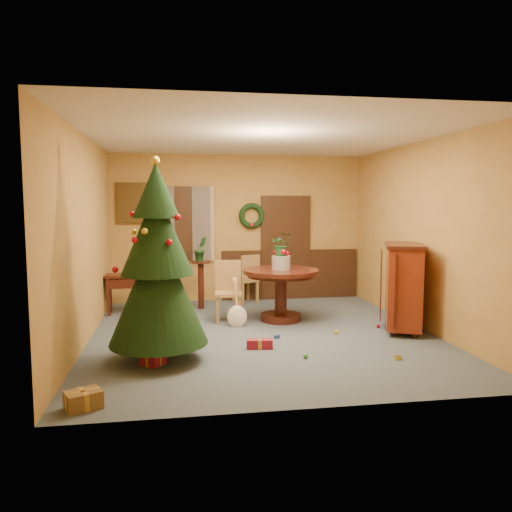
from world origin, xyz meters
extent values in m
plane|color=#3B4956|center=(0.00, 0.00, 0.00)|extent=(5.50, 5.50, 0.00)
plane|color=silver|center=(0.00, 0.00, 2.90)|extent=(5.50, 5.50, 0.00)
plane|color=olive|center=(0.00, 2.75, 1.45)|extent=(5.00, 0.00, 5.00)
plane|color=olive|center=(0.00, -2.75, 1.45)|extent=(5.00, 0.00, 5.00)
plane|color=olive|center=(-2.50, 0.00, 1.45)|extent=(0.00, 5.50, 5.50)
plane|color=olive|center=(2.50, 0.00, 1.45)|extent=(0.00, 5.50, 5.50)
cube|color=black|center=(1.05, 2.71, 0.50)|extent=(2.80, 0.06, 1.00)
cube|color=black|center=(0.95, 2.70, 1.05)|extent=(1.00, 0.08, 2.10)
cube|color=white|center=(0.95, 2.73, 1.00)|extent=(0.80, 0.03, 1.90)
cube|color=black|center=(-1.10, 2.70, 1.55)|extent=(1.05, 0.08, 1.45)
cube|color=white|center=(-1.10, 2.73, 1.55)|extent=(0.88, 0.03, 1.25)
cube|color=white|center=(-1.48, 2.65, 1.55)|extent=(0.42, 0.02, 1.45)
cube|color=white|center=(-0.72, 2.65, 1.55)|extent=(0.42, 0.02, 1.45)
torus|color=black|center=(0.25, 2.67, 1.70)|extent=(0.51, 0.11, 0.51)
cube|color=#4C3819|center=(-2.05, 2.71, 1.95)|extent=(0.62, 0.05, 0.78)
cube|color=gray|center=(-2.05, 2.74, 1.95)|extent=(0.48, 0.02, 0.62)
cylinder|color=black|center=(0.45, 0.82, 0.83)|extent=(1.25, 1.25, 0.07)
cylinder|color=black|center=(0.45, 0.82, 0.76)|extent=(1.12, 1.12, 0.04)
cylinder|color=black|center=(0.45, 0.82, 0.42)|extent=(0.20, 0.20, 0.69)
cylinder|color=black|center=(0.45, 0.82, 0.06)|extent=(0.67, 0.67, 0.11)
cylinder|color=slate|center=(0.45, 0.82, 0.97)|extent=(0.31, 0.31, 0.23)
imported|color=#1E4C23|center=(0.45, 0.82, 1.28)|extent=(0.34, 0.30, 0.38)
cube|color=olive|center=(-0.41, 0.89, 0.46)|extent=(0.47, 0.47, 0.05)
cube|color=olive|center=(-0.40, 1.09, 0.74)|extent=(0.43, 0.08, 0.51)
cube|color=olive|center=(-0.22, 1.05, 0.22)|extent=(0.05, 0.05, 0.44)
cube|color=olive|center=(-0.57, 1.08, 0.22)|extent=(0.05, 0.05, 0.44)
cube|color=olive|center=(-0.26, 0.70, 0.22)|extent=(0.05, 0.05, 0.44)
cube|color=olive|center=(-0.60, 0.73, 0.22)|extent=(0.05, 0.05, 0.44)
cube|color=olive|center=(0.09, 2.44, 0.44)|extent=(0.55, 0.55, 0.05)
cube|color=olive|center=(0.16, 2.27, 0.71)|extent=(0.39, 0.21, 0.49)
cube|color=olive|center=(0.00, 2.22, 0.21)|extent=(0.06, 0.06, 0.42)
cube|color=olive|center=(0.31, 2.36, 0.21)|extent=(0.06, 0.06, 0.42)
cube|color=olive|center=(-0.14, 2.52, 0.21)|extent=(0.06, 0.06, 0.42)
cube|color=olive|center=(0.17, 2.66, 0.21)|extent=(0.06, 0.06, 0.42)
cylinder|color=black|center=(-0.81, 1.98, 0.43)|extent=(0.11, 0.11, 0.86)
cylinder|color=black|center=(-0.81, 1.98, 0.87)|extent=(0.35, 0.35, 0.03)
imported|color=#19471E|center=(-0.81, 1.98, 1.12)|extent=(0.31, 0.28, 0.45)
cylinder|color=#382111|center=(-1.48, -1.02, 0.13)|extent=(0.15, 0.15, 0.26)
cone|color=black|center=(-1.48, -1.02, 0.94)|extent=(1.21, 1.21, 1.44)
cone|color=black|center=(-1.48, -1.02, 1.60)|extent=(0.88, 0.88, 1.05)
cone|color=black|center=(-1.48, -1.02, 2.10)|extent=(0.57, 0.57, 0.66)
sphere|color=gold|center=(-1.48, -1.02, 2.45)|extent=(0.11, 0.11, 0.11)
cube|color=black|center=(-2.08, 1.77, 0.68)|extent=(0.80, 0.40, 0.05)
cube|color=black|center=(-2.08, 1.77, 0.56)|extent=(0.75, 0.36, 0.17)
cube|color=black|center=(-2.42, 1.77, 0.33)|extent=(0.05, 0.28, 0.65)
cube|color=black|center=(-1.75, 1.77, 0.33)|extent=(0.05, 0.28, 0.65)
cube|color=#5A180A|center=(2.15, -0.14, 0.69)|extent=(0.83, 1.10, 1.22)
cube|color=black|center=(2.15, -0.14, 1.31)|extent=(0.90, 1.17, 0.05)
cylinder|color=black|center=(2.15, -0.55, 0.04)|extent=(0.07, 0.07, 0.09)
cylinder|color=black|center=(2.15, 0.27, 0.04)|extent=(0.07, 0.07, 0.09)
cube|color=brown|center=(-2.15, -2.40, 0.09)|extent=(0.39, 0.35, 0.17)
cube|color=gold|center=(-2.15, -2.40, 0.09)|extent=(0.31, 0.17, 0.17)
cube|color=gold|center=(-2.15, -2.40, 0.09)|extent=(0.15, 0.24, 0.17)
cube|color=maroon|center=(-1.55, -1.18, 0.12)|extent=(0.32, 0.32, 0.23)
cube|color=gold|center=(-1.55, -1.18, 0.12)|extent=(0.21, 0.17, 0.24)
cube|color=gold|center=(-1.55, -1.18, 0.12)|extent=(0.17, 0.21, 0.24)
cube|color=brown|center=(-1.55, -0.88, 0.07)|extent=(0.30, 0.25, 0.13)
cube|color=gold|center=(-1.55, -0.88, 0.07)|extent=(0.25, 0.11, 0.14)
cube|color=gold|center=(-1.55, -0.88, 0.07)|extent=(0.10, 0.18, 0.14)
cube|color=maroon|center=(-0.16, -0.71, 0.06)|extent=(0.36, 0.18, 0.12)
cube|color=gold|center=(-0.16, -0.71, 0.06)|extent=(0.35, 0.06, 0.12)
cube|color=gold|center=(-0.16, -0.71, 0.06)|extent=(0.07, 0.15, 0.12)
cube|color=#233E98|center=(0.17, -0.26, 0.03)|extent=(0.09, 0.09, 0.05)
sphere|color=green|center=(0.33, -1.24, 0.03)|extent=(0.06, 0.06, 0.06)
cube|color=gold|center=(1.09, -0.16, 0.03)|extent=(0.06, 0.09, 0.05)
sphere|color=red|center=(1.86, 0.09, 0.03)|extent=(0.06, 0.06, 0.06)
cube|color=gold|center=(1.46, -1.47, 0.03)|extent=(0.08, 0.05, 0.05)
camera|label=1|loc=(-1.26, -7.16, 1.94)|focal=35.00mm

